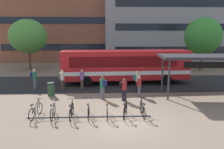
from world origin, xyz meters
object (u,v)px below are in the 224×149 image
(trash_bin, at_px, (51,89))
(parked_bicycle_black_0, at_px, (36,111))
(parked_bicycle_silver_3, at_px, (88,111))
(parked_bicycle_black_5, at_px, (125,110))
(street_tree_0, at_px, (203,36))
(street_tree_1, at_px, (28,36))
(commuter_olive_pack_3, at_px, (62,79))
(commuter_navy_pack_6, at_px, (139,85))
(commuter_teal_pack_4, at_px, (137,80))
(parked_bicycle_black_2, at_px, (71,111))
(commuter_black_pack_2, at_px, (124,88))
(parked_bicycle_black_6, at_px, (142,110))
(parked_bicycle_orange_4, at_px, (107,110))
(transit_shelter, at_px, (202,58))
(commuter_navy_pack_0, at_px, (34,78))
(parked_bicycle_white_1, at_px, (53,111))
(city_bus, at_px, (126,65))
(commuter_navy_pack_1, at_px, (103,86))

(trash_bin, bearing_deg, parked_bicycle_black_0, -87.42)
(parked_bicycle_silver_3, relative_size, parked_bicycle_black_5, 1.02)
(street_tree_0, bearing_deg, parked_bicycle_black_0, -137.11)
(street_tree_0, height_order, street_tree_1, street_tree_0)
(commuter_olive_pack_3, distance_m, commuter_navy_pack_6, 6.60)
(commuter_teal_pack_4, height_order, commuter_navy_pack_6, commuter_teal_pack_4)
(parked_bicycle_black_2, bearing_deg, commuter_black_pack_2, -47.45)
(parked_bicycle_silver_3, xyz_separation_m, parked_bicycle_black_6, (3.13, 0.00, 0.00))
(commuter_navy_pack_6, bearing_deg, parked_bicycle_orange_4, -18.07)
(transit_shelter, xyz_separation_m, street_tree_1, (-17.20, 12.73, 1.52))
(parked_bicycle_black_6, relative_size, commuter_teal_pack_4, 1.03)
(parked_bicycle_black_6, height_order, transit_shelter, transit_shelter)
(parked_bicycle_black_0, xyz_separation_m, commuter_olive_pack_3, (0.34, 6.05, 0.61))
(transit_shelter, bearing_deg, parked_bicycle_black_6, -138.34)
(commuter_olive_pack_3, distance_m, trash_bin, 1.84)
(transit_shelter, distance_m, street_tree_0, 12.81)
(commuter_navy_pack_0, bearing_deg, parked_bicycle_black_0, -62.73)
(parked_bicycle_white_1, height_order, parked_bicycle_black_2, same)
(parked_bicycle_black_5, bearing_deg, commuter_olive_pack_3, 50.78)
(parked_bicycle_white_1, distance_m, parked_bicycle_black_5, 4.14)
(commuter_navy_pack_6, bearing_deg, commuter_olive_pack_3, -94.96)
(transit_shelter, height_order, commuter_navy_pack_6, transit_shelter)
(parked_bicycle_orange_4, bearing_deg, parked_bicycle_black_2, 93.87)
(commuter_teal_pack_4, bearing_deg, parked_bicycle_black_2, -123.02)
(street_tree_0, bearing_deg, commuter_olive_pack_3, -150.03)
(commuter_black_pack_2, height_order, commuter_olive_pack_3, commuter_olive_pack_3)
(commuter_olive_pack_3, distance_m, street_tree_0, 19.11)
(transit_shelter, height_order, trash_bin, transit_shelter)
(transit_shelter, relative_size, commuter_navy_pack_0, 3.59)
(street_tree_0, bearing_deg, parked_bicycle_black_2, -132.95)
(trash_bin, bearing_deg, city_bus, 33.57)
(transit_shelter, bearing_deg, street_tree_0, 69.22)
(parked_bicycle_white_1, bearing_deg, commuter_navy_pack_0, 20.92)
(commuter_navy_pack_6, height_order, trash_bin, commuter_navy_pack_6)
(parked_bicycle_black_2, relative_size, commuter_navy_pack_6, 1.07)
(parked_bicycle_black_6, bearing_deg, commuter_teal_pack_4, -5.32)
(commuter_navy_pack_0, height_order, commuter_navy_pack_1, commuter_navy_pack_0)
(parked_bicycle_silver_3, xyz_separation_m, street_tree_1, (-8.93, 16.70, 4.07))
(parked_bicycle_black_0, distance_m, street_tree_0, 23.04)
(trash_bin, distance_m, street_tree_0, 20.52)
(parked_bicycle_black_6, relative_size, commuter_navy_pack_0, 0.98)
(parked_bicycle_orange_4, bearing_deg, transit_shelter, -59.92)
(commuter_teal_pack_4, height_order, trash_bin, commuter_teal_pack_4)
(transit_shelter, relative_size, commuter_teal_pack_4, 3.78)
(parked_bicycle_black_2, xyz_separation_m, street_tree_0, (14.56, 15.64, 4.06))
(parked_bicycle_white_1, xyz_separation_m, commuter_teal_pack_4, (5.65, 5.48, 0.58))
(parked_bicycle_black_0, xyz_separation_m, parked_bicycle_black_2, (2.06, -0.20, 0.00))
(parked_bicycle_black_5, distance_m, commuter_navy_pack_1, 3.72)
(parked_bicycle_black_5, distance_m, trash_bin, 6.91)
(parked_bicycle_black_6, bearing_deg, commuter_navy_pack_1, 34.02)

